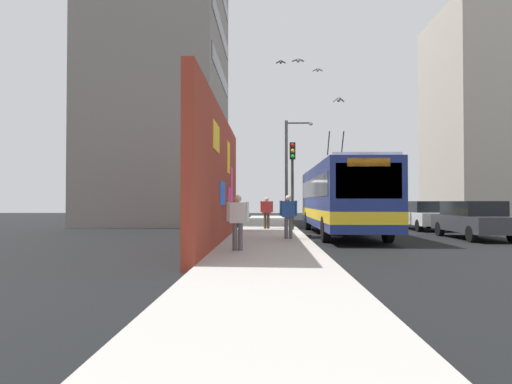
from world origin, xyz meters
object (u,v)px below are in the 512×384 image
object	(u,v)px
traffic_light	(292,171)
city_bus	(341,196)
pedestrian_midblock	(267,210)
pedestrian_near_wall	(238,218)
pedestrian_at_curb	(288,213)
parked_car_white	(424,215)
parked_car_dark_gray	(473,219)
street_lamp	(290,165)

from	to	relation	value
traffic_light	city_bus	bearing A→B (deg)	-125.30
city_bus	pedestrian_midblock	distance (m)	4.33
pedestrian_near_wall	traffic_light	distance (m)	9.99
pedestrian_at_curb	pedestrian_near_wall	bearing A→B (deg)	158.25
pedestrian_at_curb	pedestrian_near_wall	xyz separation A→B (m)	(-4.15, 1.65, -0.04)
parked_car_white	traffic_light	xyz separation A→B (m)	(-2.45, 7.35, 2.26)
parked_car_white	parked_car_dark_gray	bearing A→B (deg)	-180.00
traffic_light	street_lamp	distance (m)	4.92
parked_car_dark_gray	pedestrian_midblock	size ratio (longest dim) A/B	2.93
city_bus	pedestrian_near_wall	xyz separation A→B (m)	(-8.04, 4.26, -0.73)
parked_car_white	traffic_light	bearing A→B (deg)	108.46
parked_car_dark_gray	pedestrian_near_wall	xyz separation A→B (m)	(-6.08, 9.46, 0.25)
city_bus	parked_car_dark_gray	xyz separation A→B (m)	(-1.96, -5.20, -0.98)
parked_car_white	pedestrian_at_curb	world-z (taller)	pedestrian_at_curb
parked_car_white	traffic_light	size ratio (longest dim) A/B	1.08
parked_car_white	traffic_light	world-z (taller)	traffic_light
parked_car_dark_gray	pedestrian_at_curb	size ratio (longest dim) A/B	2.90
parked_car_white	pedestrian_near_wall	size ratio (longest dim) A/B	2.97
parked_car_dark_gray	pedestrian_near_wall	world-z (taller)	pedestrian_near_wall
city_bus	pedestrian_at_curb	size ratio (longest dim) A/B	7.12
street_lamp	pedestrian_near_wall	bearing A→B (deg)	171.31
city_bus	street_lamp	distance (m)	7.01
parked_car_white	pedestrian_midblock	bearing A→B (deg)	99.55
city_bus	traffic_light	size ratio (longest dim) A/B	2.69
parked_car_dark_gray	pedestrian_midblock	distance (m)	9.74
city_bus	traffic_light	xyz separation A→B (m)	(1.52, 2.15, 1.28)
traffic_light	street_lamp	bearing A→B (deg)	-1.13
city_bus	street_lamp	size ratio (longest dim) A/B	1.86
parked_car_white	pedestrian_near_wall	distance (m)	15.29
parked_car_white	pedestrian_near_wall	xyz separation A→B (m)	(-12.01, 9.46, 0.25)
pedestrian_midblock	parked_car_dark_gray	bearing A→B (deg)	-117.37
parked_car_dark_gray	traffic_light	size ratio (longest dim) A/B	1.09
pedestrian_at_curb	traffic_light	distance (m)	5.78
pedestrian_at_curb	traffic_light	bearing A→B (deg)	-4.79
pedestrian_at_curb	parked_car_white	bearing A→B (deg)	-44.77
pedestrian_at_curb	street_lamp	size ratio (longest dim) A/B	0.26
pedestrian_near_wall	parked_car_white	bearing A→B (deg)	-38.22
parked_car_dark_gray	parked_car_white	distance (m)	5.93
parked_car_dark_gray	traffic_light	bearing A→B (deg)	64.67
parked_car_dark_gray	pedestrian_near_wall	distance (m)	11.25
parked_car_dark_gray	street_lamp	distance (m)	11.45
parked_car_white	pedestrian_at_curb	distance (m)	11.08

